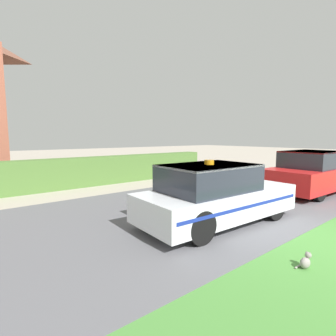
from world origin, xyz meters
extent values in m
cube|color=#5B5B60|center=(0.00, 3.64, 0.01)|extent=(28.00, 5.96, 0.01)
cube|color=#4C7233|center=(-0.93, 8.59, 0.58)|extent=(10.77, 0.70, 1.16)
cylinder|color=black|center=(0.25, 1.52, 0.33)|extent=(0.65, 0.23, 0.65)
cylinder|color=black|center=(0.31, 2.89, 0.33)|extent=(0.65, 0.23, 0.65)
cylinder|color=black|center=(-2.16, 1.63, 0.33)|extent=(0.65, 0.23, 0.65)
cylinder|color=black|center=(-2.10, 3.00, 0.33)|extent=(0.65, 0.23, 0.65)
cube|color=silver|center=(-0.93, 2.26, 0.49)|extent=(3.96, 1.74, 0.61)
cube|color=#232833|center=(-1.24, 2.27, 1.09)|extent=(2.11, 1.50, 0.58)
cube|color=silver|center=(-1.24, 2.27, 1.36)|extent=(2.11, 1.50, 0.04)
cube|color=navy|center=(-0.96, 1.47, 0.54)|extent=(3.69, 0.17, 0.07)
cube|color=navy|center=(-0.89, 3.05, 0.54)|extent=(3.69, 0.17, 0.07)
cylinder|color=orange|center=(-1.24, 2.27, 1.43)|extent=(0.21, 0.21, 0.10)
ellipsoid|color=gray|center=(-1.56, 0.02, 0.08)|extent=(0.20, 0.14, 0.17)
ellipsoid|color=white|center=(-1.49, 0.01, 0.07)|extent=(0.06, 0.08, 0.09)
sphere|color=gray|center=(-1.48, 0.01, 0.19)|extent=(0.10, 0.10, 0.10)
cone|color=gray|center=(-1.48, -0.01, 0.23)|extent=(0.04, 0.04, 0.04)
cone|color=gray|center=(-1.48, 0.04, 0.23)|extent=(0.04, 0.04, 0.04)
cylinder|color=gray|center=(-1.62, 0.09, 0.01)|extent=(0.16, 0.04, 0.03)
cylinder|color=black|center=(5.67, 3.00, 0.35)|extent=(0.68, 0.23, 0.67)
cylinder|color=black|center=(3.00, 1.59, 0.35)|extent=(0.68, 0.23, 0.67)
cylinder|color=black|center=(3.06, 3.10, 0.35)|extent=(0.68, 0.23, 0.67)
cube|color=red|center=(4.34, 2.30, 0.55)|extent=(4.28, 1.87, 0.71)
cube|color=#232833|center=(4.14, 2.30, 1.20)|extent=(2.09, 1.62, 0.57)
cube|color=red|center=(4.14, 2.30, 1.46)|extent=(2.09, 1.62, 0.04)
cube|color=#23662D|center=(-3.98, 8.76, 0.46)|extent=(0.72, 0.75, 0.93)
cube|color=#184720|center=(-3.98, 8.76, 0.98)|extent=(0.75, 0.79, 0.10)
camera|label=1|loc=(-5.54, -1.59, 1.99)|focal=28.00mm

